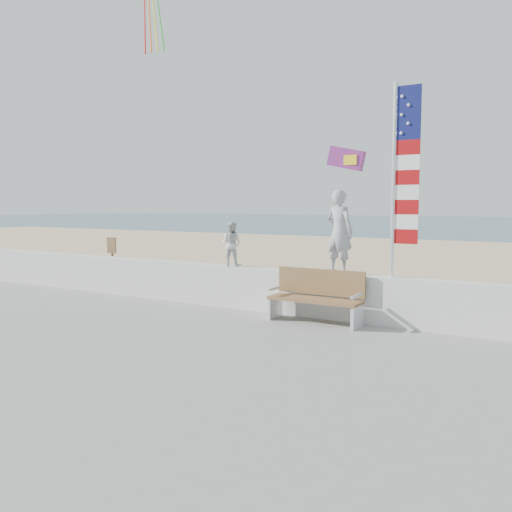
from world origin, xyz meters
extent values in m
plane|color=#314F63|center=(0.00, 0.00, 0.00)|extent=(220.00, 220.00, 0.00)
cube|color=tan|center=(0.00, 9.00, 0.04)|extent=(90.00, 40.00, 0.08)
cube|color=silver|center=(0.00, 2.00, 0.63)|extent=(30.00, 0.35, 0.90)
imported|color=#9C9BA1|center=(1.96, 2.00, 1.89)|extent=(0.67, 0.52, 1.62)
imported|color=silver|center=(-0.55, 2.00, 1.56)|extent=(0.52, 0.44, 0.96)
cube|color=brown|center=(1.71, 1.45, 0.62)|extent=(1.80, 0.50, 0.06)
cube|color=olive|center=(1.71, 1.72, 0.93)|extent=(1.80, 0.05, 0.50)
cube|color=white|center=(0.86, 1.45, 0.38)|extent=(0.06, 0.50, 0.40)
cube|color=white|center=(0.86, 1.40, 0.78)|extent=(0.06, 0.45, 0.05)
cube|color=white|center=(2.56, 1.45, 0.38)|extent=(0.06, 0.50, 0.40)
cube|color=silver|center=(2.56, 1.40, 0.78)|extent=(0.06, 0.45, 0.05)
cylinder|color=white|center=(3.00, 2.00, 2.83)|extent=(0.08, 0.08, 3.50)
cube|color=#0F1451|center=(3.24, 2.00, 4.03)|extent=(0.44, 0.02, 0.95)
cube|color=#9E0A0C|center=(3.24, 2.00, 1.84)|extent=(0.44, 0.02, 0.26)
cube|color=white|center=(3.24, 2.00, 2.10)|extent=(0.44, 0.02, 0.26)
cube|color=#9E0A0C|center=(3.24, 2.00, 2.37)|extent=(0.44, 0.02, 0.26)
cube|color=white|center=(3.24, 2.00, 2.63)|extent=(0.44, 0.02, 0.26)
cube|color=#9E0A0C|center=(3.24, 2.00, 2.89)|extent=(0.44, 0.02, 0.26)
cube|color=white|center=(3.24, 2.00, 3.16)|extent=(0.44, 0.02, 0.26)
cube|color=#9E0A0C|center=(3.24, 2.00, 3.42)|extent=(0.44, 0.02, 0.26)
sphere|color=white|center=(3.12, 1.98, 3.68)|extent=(0.06, 0.06, 0.06)
sphere|color=white|center=(3.24, 1.98, 3.84)|extent=(0.06, 0.06, 0.06)
sphere|color=white|center=(3.12, 1.98, 4.00)|extent=(0.06, 0.06, 0.06)
sphere|color=white|center=(3.24, 1.98, 4.16)|extent=(0.06, 0.06, 0.06)
sphere|color=white|center=(3.12, 1.98, 4.32)|extent=(0.06, 0.06, 0.06)
cube|color=red|center=(0.86, 5.00, 3.55)|extent=(0.96, 0.30, 0.65)
cube|color=yellow|center=(1.01, 5.00, 3.50)|extent=(0.34, 0.25, 0.24)
cylinder|color=red|center=(-7.50, 6.92, 8.86)|extent=(2.35, 2.55, 3.26)
cylinder|color=orange|center=(-7.27, 6.92, 8.86)|extent=(2.43, 2.55, 3.26)
cylinder|color=yellow|center=(-7.05, 6.92, 8.86)|extent=(2.50, 2.55, 3.26)
cylinder|color=green|center=(-6.82, 6.92, 8.86)|extent=(2.58, 2.55, 3.26)
cylinder|color=olive|center=(-4.81, 2.59, 0.68)|extent=(0.07, 0.07, 1.20)
cube|color=brown|center=(-4.81, 2.57, 1.33)|extent=(0.32, 0.03, 0.42)
camera|label=1|loc=(6.04, -7.71, 2.41)|focal=38.00mm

